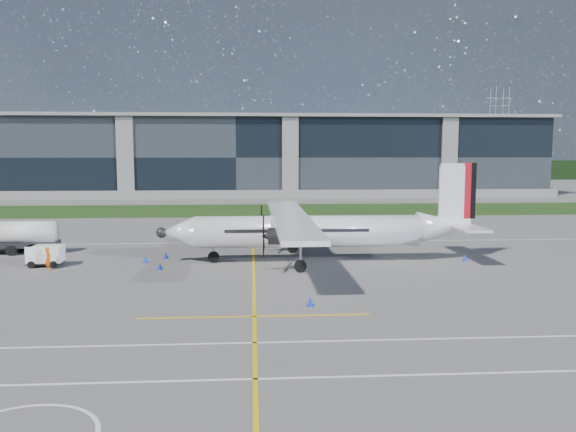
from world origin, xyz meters
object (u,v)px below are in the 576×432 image
(safety_cone_fwd, at_px, (146,259))
(safety_cone_nose_port, at_px, (160,266))
(safety_cone_nose_stbd, at_px, (166,255))
(ground_crew_person, at_px, (48,257))
(safety_cone_tail, at_px, (465,258))
(baggage_tug, at_px, (46,256))
(pylon_east, at_px, (498,133))
(safety_cone_stbdwing, at_px, (282,234))
(fuel_tanker_truck, at_px, (8,237))
(turboprop_aircraft, at_px, (320,213))
(safety_cone_portwing, at_px, (310,301))

(safety_cone_fwd, height_order, safety_cone_nose_port, same)
(safety_cone_nose_stbd, relative_size, safety_cone_nose_port, 1.00)
(ground_crew_person, height_order, safety_cone_tail, ground_crew_person)
(baggage_tug, xyz_separation_m, safety_cone_nose_stbd, (8.36, 2.62, -0.53))
(pylon_east, xyz_separation_m, safety_cone_stbdwing, (-79.09, -128.71, -14.75))
(fuel_tanker_truck, xyz_separation_m, safety_cone_tail, (36.63, -5.75, -1.11))
(safety_cone_fwd, xyz_separation_m, safety_cone_nose_port, (1.53, -2.75, 0.00))
(safety_cone_tail, bearing_deg, safety_cone_nose_port, -176.08)
(turboprop_aircraft, height_order, safety_cone_nose_stbd, turboprop_aircraft)
(safety_cone_tail, bearing_deg, ground_crew_person, -177.83)
(pylon_east, xyz_separation_m, safety_cone_fwd, (-90.25, -141.08, -14.75))
(ground_crew_person, bearing_deg, safety_cone_fwd, -70.99)
(turboprop_aircraft, bearing_deg, ground_crew_person, -174.55)
(ground_crew_person, relative_size, safety_cone_fwd, 3.73)
(fuel_tanker_truck, relative_size, ground_crew_person, 3.89)
(pylon_east, relative_size, ground_crew_person, 16.10)
(turboprop_aircraft, bearing_deg, fuel_tanker_truck, 168.77)
(ground_crew_person, xyz_separation_m, safety_cone_portwing, (17.73, -10.76, -0.68))
(pylon_east, distance_m, safety_cone_tail, 157.39)
(pylon_east, relative_size, fuel_tanker_truck, 4.14)
(safety_cone_stbdwing, relative_size, safety_cone_nose_port, 1.00)
(baggage_tug, xyz_separation_m, safety_cone_stbdwing, (18.22, 13.45, -0.53))
(safety_cone_portwing, bearing_deg, pylon_east, 62.89)
(safety_cone_tail, bearing_deg, safety_cone_nose_stbd, 173.33)
(safety_cone_stbdwing, height_order, safety_cone_nose_port, same)
(pylon_east, relative_size, safety_cone_portwing, 60.00)
(turboprop_aircraft, relative_size, safety_cone_nose_stbd, 50.49)
(baggage_tug, height_order, ground_crew_person, ground_crew_person)
(baggage_tug, distance_m, safety_cone_portwing, 21.96)
(safety_cone_tail, xyz_separation_m, safety_cone_nose_port, (-23.01, -1.58, 0.00))
(turboprop_aircraft, height_order, safety_cone_tail, turboprop_aircraft)
(baggage_tug, height_order, safety_cone_fwd, baggage_tug)
(safety_cone_nose_port, bearing_deg, safety_cone_fwd, 119.00)
(safety_cone_nose_stbd, bearing_deg, fuel_tanker_truck, 167.23)
(safety_cone_fwd, relative_size, safety_cone_nose_port, 1.00)
(fuel_tanker_truck, bearing_deg, safety_cone_tail, -8.93)
(ground_crew_person, distance_m, safety_cone_portwing, 20.75)
(safety_cone_stbdwing, height_order, safety_cone_portwing, same)
(pylon_east, distance_m, safety_cone_fwd, 168.12)
(baggage_tug, relative_size, safety_cone_tail, 5.21)
(safety_cone_stbdwing, distance_m, safety_cone_nose_port, 17.93)
(safety_cone_fwd, height_order, safety_cone_portwing, same)
(safety_cone_fwd, bearing_deg, safety_cone_stbdwing, 47.93)
(ground_crew_person, bearing_deg, fuel_tanker_truck, 38.24)
(fuel_tanker_truck, distance_m, safety_cone_tail, 37.10)
(safety_cone_stbdwing, bearing_deg, safety_cone_fwd, -132.07)
(safety_cone_stbdwing, relative_size, safety_cone_nose_stbd, 1.00)
(safety_cone_nose_stbd, bearing_deg, safety_cone_stbdwing, 47.69)
(safety_cone_fwd, bearing_deg, fuel_tanker_truck, 159.28)
(baggage_tug, xyz_separation_m, ground_crew_person, (0.64, -1.27, 0.15))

